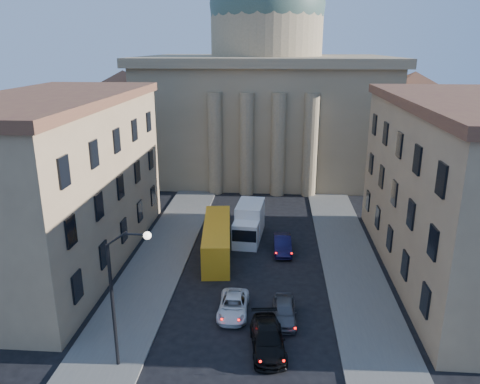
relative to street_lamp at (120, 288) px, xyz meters
The scene contains 12 objects.
sidewalk_left 11.38m from the street_lamp, 98.71° to the left, with size 5.00×60.00×0.15m, color #595751.
sidewalk_right 19.14m from the street_lamp, 32.88° to the left, with size 5.00×60.00×0.15m, color #595751.
church 48.43m from the street_lamp, 81.65° to the left, with size 68.02×28.76×36.60m.
building_left 17.36m from the street_lamp, 125.62° to the left, with size 11.60×26.60×14.70m.
building_right 27.84m from the street_lamp, 30.29° to the left, with size 11.60×26.60×14.70m.
street_lamp is the anchor object (origin of this frame).
car_left_mid 9.80m from the street_lamp, 47.04° to the left, with size 2.08×4.52×1.26m, color white.
car_right_mid 9.86m from the street_lamp, 15.66° to the left, with size 2.09×5.14×1.49m, color black.
car_right_far 12.02m from the street_lamp, 31.13° to the left, with size 1.69×4.19×1.43m, color #505156.
car_right_distant 20.15m from the street_lamp, 61.08° to the left, with size 1.59×4.55×1.50m, color black.
city_bus 16.95m from the street_lamp, 77.89° to the left, with size 3.40×10.60×2.93m.
box_truck 21.35m from the street_lamp, 72.93° to the left, with size 2.95×6.44×3.44m.
Camera 1 is at (1.69, -15.15, 18.55)m, focal length 35.00 mm.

